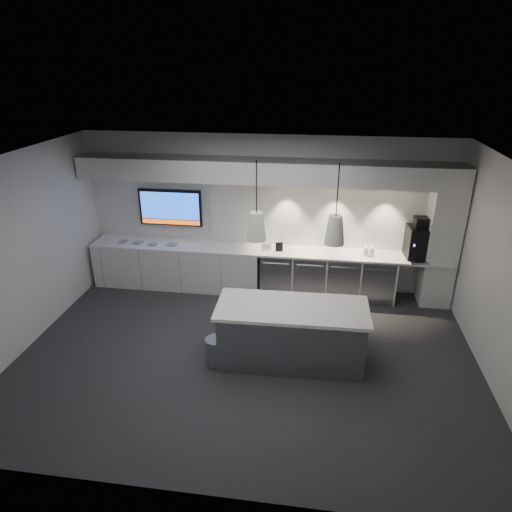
% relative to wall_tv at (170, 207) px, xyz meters
% --- Properties ---
extents(floor, '(7.00, 7.00, 0.00)m').
position_rel_wall_tv_xyz_m(floor, '(1.90, -2.45, -1.56)').
color(floor, '#2D2D2F').
rests_on(floor, ground).
extents(ceiling, '(7.00, 7.00, 0.00)m').
position_rel_wall_tv_xyz_m(ceiling, '(1.90, -2.45, 1.44)').
color(ceiling, black).
rests_on(ceiling, wall_back).
extents(wall_back, '(7.00, 0.00, 7.00)m').
position_rel_wall_tv_xyz_m(wall_back, '(1.90, 0.05, -0.06)').
color(wall_back, silver).
rests_on(wall_back, floor).
extents(wall_front, '(7.00, 0.00, 7.00)m').
position_rel_wall_tv_xyz_m(wall_front, '(1.90, -4.95, -0.06)').
color(wall_front, silver).
rests_on(wall_front, floor).
extents(wall_left, '(0.00, 7.00, 7.00)m').
position_rel_wall_tv_xyz_m(wall_left, '(-1.60, -2.45, -0.06)').
color(wall_left, silver).
rests_on(wall_left, floor).
extents(wall_right, '(0.00, 7.00, 7.00)m').
position_rel_wall_tv_xyz_m(wall_right, '(5.40, -2.45, -0.06)').
color(wall_right, silver).
rests_on(wall_right, floor).
extents(back_counter, '(6.80, 0.65, 0.04)m').
position_rel_wall_tv_xyz_m(back_counter, '(1.90, -0.27, -0.68)').
color(back_counter, white).
rests_on(back_counter, left_base_cabinets).
extents(left_base_cabinets, '(3.30, 0.63, 0.86)m').
position_rel_wall_tv_xyz_m(left_base_cabinets, '(0.15, -0.27, -1.13)').
color(left_base_cabinets, white).
rests_on(left_base_cabinets, floor).
extents(fridge_unit_a, '(0.60, 0.61, 0.85)m').
position_rel_wall_tv_xyz_m(fridge_unit_a, '(2.15, -0.27, -1.13)').
color(fridge_unit_a, gray).
rests_on(fridge_unit_a, floor).
extents(fridge_unit_b, '(0.60, 0.61, 0.85)m').
position_rel_wall_tv_xyz_m(fridge_unit_b, '(2.78, -0.27, -1.13)').
color(fridge_unit_b, gray).
rests_on(fridge_unit_b, floor).
extents(fridge_unit_c, '(0.60, 0.61, 0.85)m').
position_rel_wall_tv_xyz_m(fridge_unit_c, '(3.41, -0.27, -1.13)').
color(fridge_unit_c, gray).
rests_on(fridge_unit_c, floor).
extents(fridge_unit_d, '(0.60, 0.61, 0.85)m').
position_rel_wall_tv_xyz_m(fridge_unit_d, '(4.04, -0.27, -1.13)').
color(fridge_unit_d, gray).
rests_on(fridge_unit_d, floor).
extents(backsplash, '(4.60, 0.03, 1.30)m').
position_rel_wall_tv_xyz_m(backsplash, '(3.10, 0.03, -0.01)').
color(backsplash, white).
rests_on(backsplash, wall_back).
extents(soffit, '(6.90, 0.60, 0.40)m').
position_rel_wall_tv_xyz_m(soffit, '(1.90, -0.25, 0.84)').
color(soffit, white).
rests_on(soffit, wall_back).
extents(column, '(0.55, 0.55, 2.60)m').
position_rel_wall_tv_xyz_m(column, '(5.10, -0.25, -0.26)').
color(column, white).
rests_on(column, floor).
extents(wall_tv, '(1.25, 0.07, 0.72)m').
position_rel_wall_tv_xyz_m(wall_tv, '(0.00, 0.00, 0.00)').
color(wall_tv, black).
rests_on(wall_tv, wall_back).
extents(island, '(2.23, 1.00, 0.94)m').
position_rel_wall_tv_xyz_m(island, '(2.58, -2.47, -1.09)').
color(island, gray).
rests_on(island, floor).
extents(bin, '(0.39, 0.39, 0.44)m').
position_rel_wall_tv_xyz_m(bin, '(1.49, -2.72, -1.34)').
color(bin, gray).
rests_on(bin, floor).
extents(coffee_machine, '(0.45, 0.62, 0.76)m').
position_rel_wall_tv_xyz_m(coffee_machine, '(4.70, -0.25, -0.35)').
color(coffee_machine, black).
rests_on(coffee_machine, back_counter).
extents(sign_black, '(0.14, 0.06, 0.18)m').
position_rel_wall_tv_xyz_m(sign_black, '(2.19, -0.34, -0.57)').
color(sign_black, black).
rests_on(sign_black, back_counter).
extents(sign_white, '(0.18, 0.04, 0.14)m').
position_rel_wall_tv_xyz_m(sign_white, '(1.95, -0.34, -0.59)').
color(sign_white, white).
rests_on(sign_white, back_counter).
extents(cup_cluster, '(0.19, 0.19, 0.16)m').
position_rel_wall_tv_xyz_m(cup_cluster, '(3.84, -0.28, -0.58)').
color(cup_cluster, white).
rests_on(cup_cluster, back_counter).
extents(tray_a, '(0.19, 0.19, 0.02)m').
position_rel_wall_tv_xyz_m(tray_a, '(-0.92, -0.32, -0.65)').
color(tray_a, gray).
rests_on(tray_a, back_counter).
extents(tray_b, '(0.20, 0.20, 0.02)m').
position_rel_wall_tv_xyz_m(tray_b, '(-0.61, -0.33, -0.65)').
color(tray_b, gray).
rests_on(tray_b, back_counter).
extents(tray_c, '(0.16, 0.16, 0.02)m').
position_rel_wall_tv_xyz_m(tray_c, '(-0.29, -0.36, -0.65)').
color(tray_c, gray).
rests_on(tray_c, back_counter).
extents(tray_d, '(0.20, 0.20, 0.02)m').
position_rel_wall_tv_xyz_m(tray_d, '(0.10, -0.33, -0.65)').
color(tray_d, gray).
rests_on(tray_d, back_counter).
extents(pendant_left, '(0.27, 0.27, 1.09)m').
position_rel_wall_tv_xyz_m(pendant_left, '(2.06, -2.47, 0.59)').
color(pendant_left, white).
rests_on(pendant_left, ceiling).
extents(pendant_right, '(0.27, 0.27, 1.09)m').
position_rel_wall_tv_xyz_m(pendant_right, '(3.11, -2.47, 0.59)').
color(pendant_right, white).
rests_on(pendant_right, ceiling).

